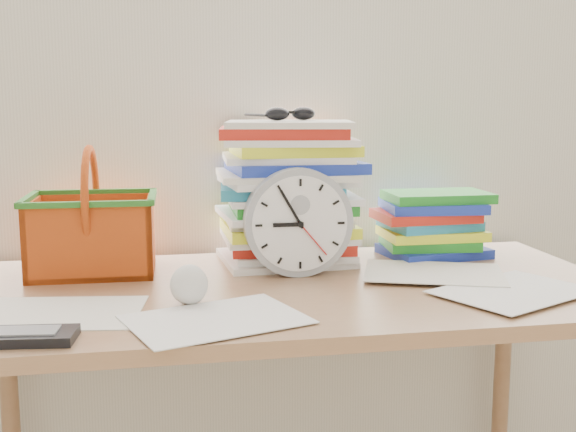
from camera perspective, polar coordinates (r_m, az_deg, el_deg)
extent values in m
cube|color=silver|center=(1.90, -1.94, 15.54)|extent=(4.00, 0.04, 2.70)
cube|color=silver|center=(1.87, -1.84, 14.09)|extent=(2.40, 0.01, 2.50)
cube|color=#946945|center=(1.55, 0.40, -6.00)|extent=(1.40, 0.70, 0.03)
cylinder|color=#946945|center=(1.97, -21.06, -14.83)|extent=(0.04, 0.04, 0.72)
cylinder|color=#946945|center=(2.14, 16.52, -12.53)|extent=(0.04, 0.04, 0.72)
cylinder|color=#9CA0A6|center=(1.60, 0.79, -0.48)|extent=(0.24, 0.05, 0.24)
sphere|color=white|center=(1.41, -7.85, -5.36)|extent=(0.08, 0.08, 0.08)
cube|color=black|center=(1.27, -20.17, -8.94)|extent=(0.18, 0.10, 0.02)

